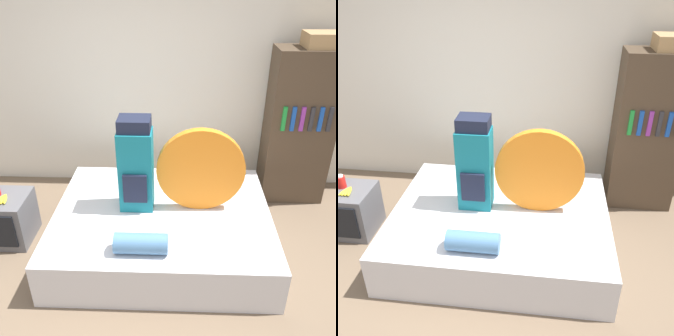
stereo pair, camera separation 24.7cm
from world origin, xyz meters
TOP-DOWN VIEW (x-y plane):
  - ground_plane at (0.00, 0.00)m, footprint 16.00×16.00m
  - wall_back at (0.00, 2.09)m, footprint 8.00×0.05m
  - bed at (0.24, 0.81)m, footprint 1.99×1.60m
  - backpack at (0.01, 0.88)m, footprint 0.30×0.27m
  - tent_bag at (0.58, 0.88)m, footprint 0.79×0.08m
  - sleeping_roll at (0.10, 0.24)m, footprint 0.42×0.17m
  - television at (-1.33, 0.86)m, footprint 0.56×0.46m
  - canister at (-1.35, 0.91)m, footprint 0.08×0.08m
  - banana_bunch at (-1.25, 0.82)m, footprint 0.13×0.17m
  - bookshelf at (1.68, 1.78)m, footprint 0.69×0.42m

SIDE VIEW (x-z plane):
  - ground_plane at x=0.00m, z-range 0.00..0.00m
  - bed at x=0.24m, z-range 0.00..0.41m
  - television at x=-1.33m, z-range 0.00..0.48m
  - banana_bunch at x=-1.25m, z-range 0.48..0.51m
  - sleeping_roll at x=0.10m, z-range 0.41..0.58m
  - canister at x=-1.35m, z-range 0.47..0.61m
  - tent_bag at x=0.58m, z-range 0.41..1.20m
  - backpack at x=0.01m, z-range 0.40..1.28m
  - bookshelf at x=1.68m, z-range 0.00..1.70m
  - wall_back at x=0.00m, z-range 0.00..2.60m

